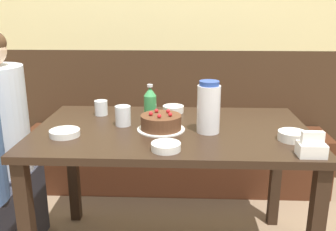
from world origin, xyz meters
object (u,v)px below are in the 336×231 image
Objects in this scene: water_pitcher at (209,107)px; person_teal_shirt at (1,149)px; bowl_sauce_shallow at (166,147)px; bench_seat at (175,160)px; birthday_cake at (161,123)px; soju_bottle at (150,102)px; bowl_side_dish at (65,133)px; napkin_holder at (312,147)px; bowl_rice_small at (174,109)px; glass_tumbler_short at (101,108)px; bowl_soup_white at (292,136)px; glass_water_tall at (123,116)px.

water_pitcher is 1.16m from person_teal_shirt.
person_teal_shirt reaches higher than bowl_sauce_shallow.
bench_seat is 1.03m from birthday_cake.
bowl_side_dish is (-0.38, -0.30, -0.07)m from soju_bottle.
napkin_holder is 0.85m from bowl_rice_small.
glass_tumbler_short is at bearing 126.74° from bowl_sauce_shallow.
person_teal_shirt is at bearing 171.90° from birthday_cake.
soju_bottle is at bearing -135.51° from bowl_rice_small.
bowl_sauce_shallow is (-0.01, -1.13, 0.54)m from bench_seat.
napkin_holder is 0.92× the size of bowl_rice_small.
napkin_holder is at bearing -47.54° from bowl_rice_small.
bowl_side_dish is (-0.50, -0.43, -0.00)m from bowl_rice_small.
glass_tumbler_short is at bearing 144.49° from birthday_cake.
bench_seat is 18.60× the size of bowl_rice_small.
water_pitcher is 1.99× the size of bowl_sauce_shallow.
soju_bottle reaches higher than bowl_side_dish.
water_pitcher is 2.28× the size of napkin_holder.
glass_water_tall is (-0.80, 0.19, 0.03)m from bowl_soup_white.
glass_tumbler_short is (-0.39, 0.52, 0.02)m from bowl_sauce_shallow.
glass_water_tall is at bearing 155.73° from napkin_holder.
bowl_soup_white is 1.02m from glass_tumbler_short.
water_pitcher reaches higher than napkin_holder.
bowl_rice_small is at bearing 141.19° from bowl_soup_white.
soju_bottle is at bearing 144.24° from napkin_holder.
glass_water_tall is at bearing -50.38° from glass_tumbler_short.
napkin_holder reaches higher than bowl_side_dish.
bowl_sauce_shallow is at bearing 176.28° from napkin_holder.
bowl_sauce_shallow is at bearing -54.94° from glass_water_tall.
soju_bottle is at bearing 45.78° from glass_water_tall.
bowl_rice_small is (-0.57, 0.63, -0.02)m from napkin_holder.
water_pitcher reaches higher than birthday_cake.
bowl_rice_small is at bearing 40.45° from bowl_side_dish.
person_teal_shirt is at bearing -167.14° from glass_tumbler_short.
bowl_sauce_shallow is 0.65m from glass_tumbler_short.
bench_seat is 9.44× the size of birthday_cake.
bowl_rice_small reaches higher than bowl_sauce_shallow.
person_teal_shirt reaches higher than bench_seat.
birthday_cake is at bearing -35.51° from glass_tumbler_short.
soju_bottle is 1.46× the size of bowl_soup_white.
bench_seat is 1.42m from napkin_holder.
soju_bottle reaches higher than napkin_holder.
glass_water_tall is 1.24× the size of glass_tumbler_short.
person_teal_shirt is (-0.92, 0.39, -0.18)m from bowl_sauce_shallow.
bowl_rice_small reaches higher than bowl_side_dish.
person_teal_shirt is at bearing -175.12° from soju_bottle.
glass_water_tall is 0.24m from glass_tumbler_short.
birthday_cake reaches higher than bowl_sauce_shallow.
birthday_cake is 1.84× the size of bowl_soup_white.
water_pitcher is at bearing 165.12° from bowl_soup_white.
bench_seat is at bearing 38.04° from person_teal_shirt.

